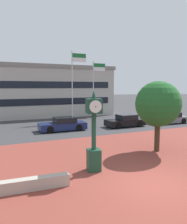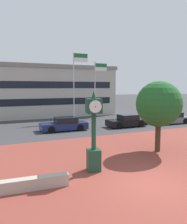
# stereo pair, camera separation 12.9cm
# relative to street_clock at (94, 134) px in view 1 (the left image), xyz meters

# --- Properties ---
(ground_plane) EXTENTS (200.00, 200.00, 0.00)m
(ground_plane) POSITION_rel_street_clock_xyz_m (1.47, -2.60, -1.88)
(ground_plane) COLOR #38383A
(plaza_brick_paving) EXTENTS (44.00, 13.85, 0.01)m
(plaza_brick_paving) POSITION_rel_street_clock_xyz_m (1.47, 0.32, -1.88)
(plaza_brick_paving) COLOR brown
(plaza_brick_paving) RESTS_ON ground
(planter_wall) EXTENTS (3.22, 0.63, 0.50)m
(planter_wall) POSITION_rel_street_clock_xyz_m (-3.28, -0.91, -1.63)
(planter_wall) COLOR #ADA393
(planter_wall) RESTS_ON ground
(street_clock) EXTENTS (0.85, 0.88, 4.02)m
(street_clock) POSITION_rel_street_clock_xyz_m (0.00, 0.00, 0.00)
(street_clock) COLOR #19422D
(street_clock) RESTS_ON ground
(plaza_tree) EXTENTS (3.16, 2.94, 4.58)m
(plaza_tree) POSITION_rel_street_clock_xyz_m (5.41, 1.54, 1.15)
(plaza_tree) COLOR #42301E
(plaza_tree) RESTS_ON ground
(car_street_near) EXTENTS (4.52, 2.04, 1.28)m
(car_street_near) POSITION_rel_street_clock_xyz_m (1.81, 10.90, -1.31)
(car_street_near) COLOR navy
(car_street_near) RESTS_ON ground
(car_street_mid) EXTENTS (4.17, 1.91, 1.28)m
(car_street_mid) POSITION_rel_street_clock_xyz_m (8.48, 10.21, -1.31)
(car_street_mid) COLOR black
(car_street_mid) RESTS_ON ground
(car_street_distant) EXTENTS (4.67, 1.96, 1.28)m
(car_street_distant) POSITION_rel_street_clock_xyz_m (14.20, 9.85, -1.31)
(car_street_distant) COLOR slate
(car_street_distant) RESTS_ON ground
(flagpole_primary) EXTENTS (1.92, 0.14, 8.58)m
(flagpole_primary) POSITION_rel_street_clock_xyz_m (5.14, 16.77, 3.34)
(flagpole_primary) COLOR silver
(flagpole_primary) RESTS_ON ground
(flagpole_secondary) EXTENTS (1.76, 0.14, 7.49)m
(flagpole_secondary) POSITION_rel_street_clock_xyz_m (8.01, 16.77, 2.65)
(flagpole_secondary) COLOR silver
(flagpole_secondary) RESTS_ON ground
(civic_building) EXTENTS (20.44, 13.96, 7.20)m
(civic_building) POSITION_rel_street_clock_xyz_m (2.59, 26.68, 1.73)
(civic_building) COLOR #B2ADA3
(civic_building) RESTS_ON ground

